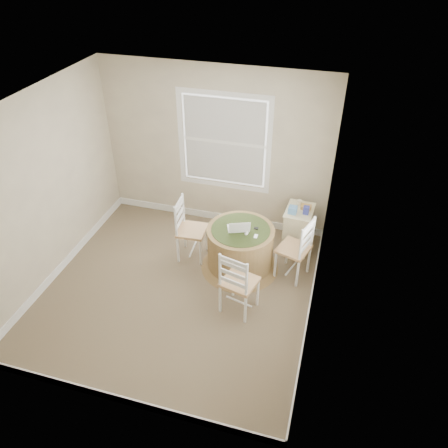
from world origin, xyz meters
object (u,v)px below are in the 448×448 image
(round_table, at_px, (240,247))
(laptop, at_px, (239,228))
(chair_left, at_px, (192,230))
(chair_right, at_px, (294,248))
(corner_chest, at_px, (297,229))
(chair_near, at_px, (239,282))

(round_table, distance_m, laptop, 0.34)
(chair_left, height_order, laptop, chair_left)
(chair_right, bearing_deg, corner_chest, -159.49)
(laptop, bearing_deg, chair_near, 83.69)
(chair_right, relative_size, corner_chest, 1.35)
(chair_near, distance_m, corner_chest, 1.59)
(chair_left, relative_size, corner_chest, 1.35)
(round_table, relative_size, corner_chest, 1.61)
(chair_left, height_order, corner_chest, chair_left)
(chair_near, relative_size, chair_right, 1.00)
(round_table, xyz_separation_m, laptop, (-0.03, -0.02, 0.34))
(chair_near, height_order, laptop, chair_near)
(chair_right, relative_size, laptop, 2.56)
(chair_near, bearing_deg, laptop, -60.38)
(round_table, bearing_deg, chair_right, 1.38)
(laptop, height_order, corner_chest, laptop)
(chair_left, xyz_separation_m, chair_near, (0.94, -0.87, 0.00))
(chair_right, bearing_deg, chair_left, -72.61)
(chair_left, height_order, chair_near, same)
(chair_right, height_order, laptop, chair_right)
(laptop, distance_m, corner_chest, 1.09)
(round_table, xyz_separation_m, chair_near, (0.19, -0.81, 0.10))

